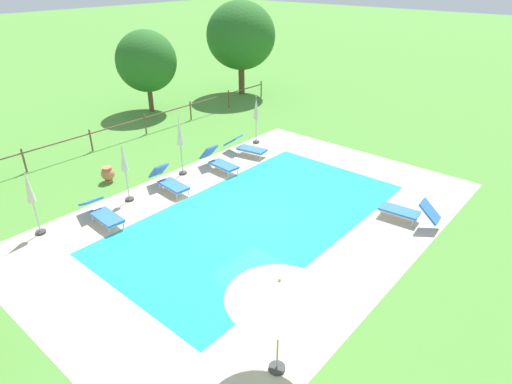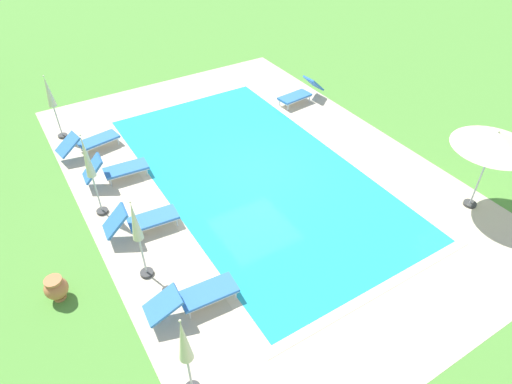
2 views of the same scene
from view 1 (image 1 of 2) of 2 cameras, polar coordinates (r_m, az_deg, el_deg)
name	(u,v)px [view 1 (image 1 of 2)]	position (r m, az deg, el deg)	size (l,w,h in m)	color
ground_plane	(258,217)	(14.90, 0.27, -3.27)	(160.00, 160.00, 0.00)	#518E38
pool_deck_paving	(258,217)	(14.90, 0.27, -3.26)	(15.18, 10.23, 0.01)	beige
swimming_pool_water	(258,217)	(14.90, 0.27, -3.26)	(10.67, 5.72, 0.01)	#23A8C1
pool_coping_rim	(258,217)	(14.90, 0.27, -3.24)	(11.15, 6.20, 0.01)	beige
sun_lounger_north_near_steps	(219,161)	(18.21, -4.85, 4.03)	(0.73, 1.93, 0.96)	#3370BC
sun_lounger_north_mid	(408,211)	(15.33, 19.32, -2.40)	(0.79, 2.00, 0.91)	#3370BC
sun_lounger_north_far	(102,213)	(15.33, -19.56, -2.57)	(0.73, 2.11, 0.71)	#3370BC
sun_lounger_north_end	(169,181)	(16.79, -11.34, 1.41)	(0.76, 1.96, 0.93)	#3370BC
sun_lounger_south_near_corner	(246,147)	(19.71, -1.28, 5.94)	(0.95, 2.09, 0.81)	#3370BC
patio_umbrella_open_foreground	(279,290)	(8.46, 3.09, -12.67)	(2.13, 2.13, 2.46)	#383838
patio_umbrella_closed_row_west	(30,192)	(14.97, -27.56, -0.03)	(0.32, 0.32, 2.26)	#383838
patio_umbrella_closed_row_mid_west	(124,162)	(15.95, -16.95, 3.74)	(0.32, 0.32, 2.30)	#383838
patio_umbrella_closed_row_centre	(180,136)	(17.58, -9.98, 7.29)	(0.32, 0.32, 2.54)	#383838
patio_umbrella_closed_row_mid_east	(256,112)	(20.73, 0.02, 10.43)	(0.32, 0.32, 2.28)	#383838
terracotta_urn_by_tree	(108,174)	(18.14, -18.89, 2.29)	(0.52, 0.52, 0.63)	#C67547
perimeter_fence	(90,137)	(21.37, -20.93, 6.75)	(24.42, 0.08, 1.05)	brown
tree_far_west	(146,61)	(26.17, -14.21, 16.31)	(3.39, 3.39, 4.57)	brown
tree_centre	(241,36)	(29.16, -2.00, 19.82)	(4.36, 4.36, 5.80)	brown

